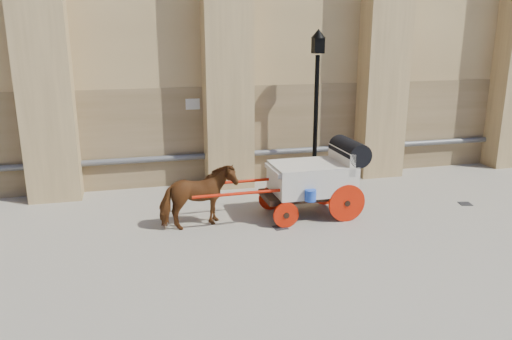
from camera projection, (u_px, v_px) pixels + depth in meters
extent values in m
plane|color=gray|center=(297.00, 224.00, 12.31)|extent=(90.00, 90.00, 0.00)
cube|color=#957A56|center=(315.00, 130.00, 16.26)|extent=(44.00, 0.35, 3.00)
cylinder|color=#59595B|center=(318.00, 149.00, 16.17)|extent=(42.00, 0.18, 0.18)
cube|color=beige|center=(193.00, 104.00, 14.87)|extent=(0.42, 0.04, 0.32)
imported|color=brown|center=(198.00, 197.00, 11.92)|extent=(1.94, 1.19, 1.53)
cube|color=black|center=(307.00, 194.00, 12.76)|extent=(2.35, 1.09, 0.13)
cube|color=beige|center=(312.00, 178.00, 12.67)|extent=(2.03, 1.35, 0.74)
cube|color=beige|center=(341.00, 159.00, 12.76)|extent=(0.18, 1.33, 0.58)
cube|color=beige|center=(278.00, 170.00, 12.38)|extent=(0.39, 1.17, 0.11)
cylinder|color=black|center=(349.00, 151.00, 12.75)|extent=(0.61, 1.33, 0.59)
cylinder|color=red|center=(347.00, 203.00, 12.38)|extent=(0.95, 0.08, 0.95)
cylinder|color=red|center=(326.00, 188.00, 13.60)|extent=(0.95, 0.08, 0.95)
cylinder|color=red|center=(286.00, 215.00, 12.02)|extent=(0.64, 0.07, 0.64)
cylinder|color=red|center=(270.00, 198.00, 13.24)|extent=(0.64, 0.07, 0.64)
cylinder|color=red|center=(246.00, 193.00, 11.79)|extent=(2.55, 0.11, 0.07)
cylinder|color=red|center=(237.00, 182.00, 12.68)|extent=(2.55, 0.11, 0.07)
cylinder|color=blue|center=(310.00, 195.00, 11.96)|extent=(0.28, 0.28, 0.28)
cylinder|color=black|center=(316.00, 122.00, 15.01)|extent=(0.13, 0.13, 3.93)
cone|color=black|center=(314.00, 178.00, 15.49)|extent=(0.39, 0.39, 0.39)
cube|color=black|center=(318.00, 45.00, 14.41)|extent=(0.31, 0.31, 0.46)
cone|color=black|center=(318.00, 33.00, 14.32)|extent=(0.44, 0.44, 0.26)
cube|color=black|center=(280.00, 228.00, 12.08)|extent=(0.35, 0.35, 0.01)
cube|color=black|center=(465.00, 204.00, 13.74)|extent=(0.38, 0.38, 0.01)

